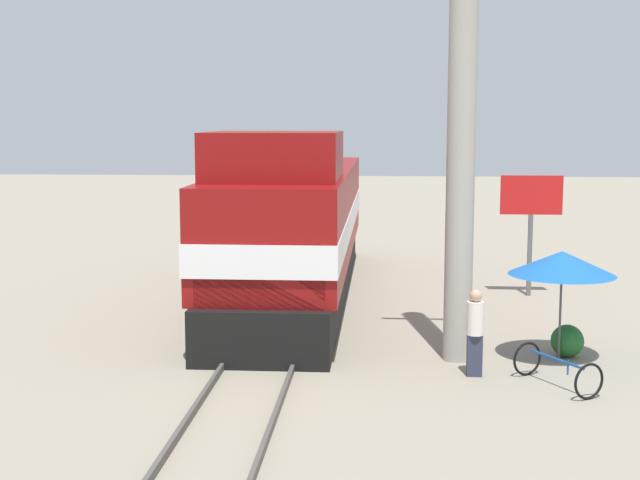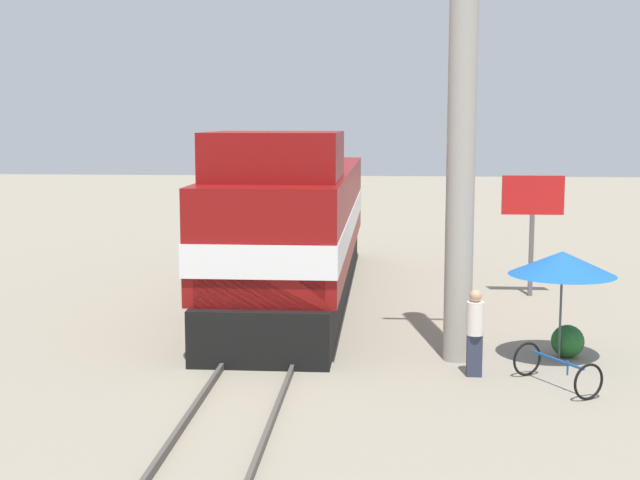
# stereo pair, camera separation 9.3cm
# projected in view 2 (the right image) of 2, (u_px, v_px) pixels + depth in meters

# --- Properties ---
(ground_plane) EXTENTS (120.00, 120.00, 0.00)m
(ground_plane) POSITION_uv_depth(u_px,v_px,m) (272.00, 342.00, 20.36)
(ground_plane) COLOR gray
(rail_near) EXTENTS (0.08, 28.14, 0.15)m
(rail_near) POSITION_uv_depth(u_px,v_px,m) (241.00, 338.00, 20.41)
(rail_near) COLOR #4C4742
(rail_near) RESTS_ON ground_plane
(rail_far) EXTENTS (0.08, 28.14, 0.15)m
(rail_far) POSITION_uv_depth(u_px,v_px,m) (304.00, 339.00, 20.30)
(rail_far) COLOR #4C4742
(rail_far) RESTS_ON ground_plane
(locomotive) EXTENTS (3.24, 15.57, 4.77)m
(locomotive) POSITION_uv_depth(u_px,v_px,m) (295.00, 228.00, 24.98)
(locomotive) COLOR black
(locomotive) RESTS_ON ground_plane
(utility_pole) EXTENTS (1.80, 0.59, 11.41)m
(utility_pole) POSITION_uv_depth(u_px,v_px,m) (463.00, 86.00, 18.09)
(utility_pole) COLOR #9E998E
(utility_pole) RESTS_ON ground_plane
(vendor_umbrella) EXTENTS (2.22, 2.22, 2.34)m
(vendor_umbrella) POSITION_uv_depth(u_px,v_px,m) (562.00, 263.00, 18.48)
(vendor_umbrella) COLOR #4C4C4C
(vendor_umbrella) RESTS_ON ground_plane
(billboard_sign) EXTENTS (1.75, 0.12, 3.47)m
(billboard_sign) POSITION_uv_depth(u_px,v_px,m) (533.00, 206.00, 25.36)
(billboard_sign) COLOR #595959
(billboard_sign) RESTS_ON ground_plane
(shrub_cluster) EXTENTS (0.70, 0.70, 0.70)m
(shrub_cluster) POSITION_uv_depth(u_px,v_px,m) (568.00, 341.00, 19.01)
(shrub_cluster) COLOR #236028
(shrub_cluster) RESTS_ON ground_plane
(person_bystander) EXTENTS (0.34, 0.34, 1.75)m
(person_bystander) POSITION_uv_depth(u_px,v_px,m) (475.00, 329.00, 17.54)
(person_bystander) COLOR #2D3347
(person_bystander) RESTS_ON ground_plane
(bicycle) EXTENTS (1.49, 1.87, 0.68)m
(bicycle) POSITION_uv_depth(u_px,v_px,m) (557.00, 369.00, 16.87)
(bicycle) COLOR black
(bicycle) RESTS_ON ground_plane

